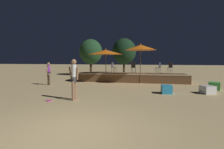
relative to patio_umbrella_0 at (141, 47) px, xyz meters
The scene contains 16 objects.
ground_plane 10.20m from the patio_umbrella_0, 97.78° to the right, with size 120.00×120.00×0.00m, color tan.
wooden_deck 3.00m from the patio_umbrella_0, 125.45° to the left, with size 9.49×2.81×0.72m.
patio_umbrella_0 is the anchor object (origin of this frame).
patio_umbrella_1 2.90m from the patio_umbrella_0, behind, with size 2.83×2.83×2.74m.
cube_seat_0 5.64m from the patio_umbrella_0, 22.80° to the right, with size 0.82×0.82×0.46m.
cube_seat_1 4.92m from the patio_umbrella_0, 67.47° to the right, with size 0.59×0.59×0.46m.
cube_seat_2 5.73m from the patio_umbrella_0, 42.05° to the right, with size 0.79×0.79×0.43m.
person_0 7.11m from the patio_umbrella_0, 112.87° to the right, with size 0.53×0.31×1.87m.
person_1 7.12m from the patio_umbrella_0, 160.34° to the right, with size 0.29×0.54×1.65m.
bistro_chair_0 3.53m from the patio_umbrella_0, 39.66° to the left, with size 0.47×0.47×0.90m.
bistro_chair_1 2.37m from the patio_umbrella_0, 36.90° to the left, with size 0.46×0.46×0.90m.
bistro_chair_2 1.95m from the patio_umbrella_0, 120.78° to the left, with size 0.40×0.40×0.90m.
bistro_chair_3 3.25m from the patio_umbrella_0, 149.38° to the left, with size 0.44×0.44×0.90m.
frisbee_disc 8.20m from the patio_umbrella_0, 118.78° to the right, with size 0.27×0.27×0.03m.
background_tree_0 8.48m from the patio_umbrella_0, 135.49° to the left, with size 2.66×2.66×4.24m.
background_tree_1 9.98m from the patio_umbrella_0, 105.25° to the left, with size 3.17×3.17×4.69m.
Camera 1 is at (1.96, -4.00, 1.85)m, focal length 28.00 mm.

